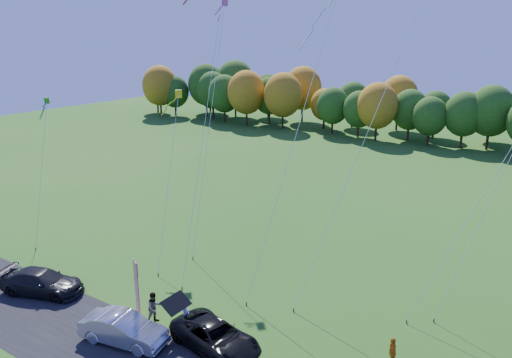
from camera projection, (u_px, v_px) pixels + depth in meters
The scene contains 17 objects.
ground at pixel (195, 327), 27.31m from camera, with size 160.00×160.00×0.00m, color #205115.
tree_line at pixel (446, 146), 71.25m from camera, with size 116.00×12.00×10.00m, color #1E4711, non-canonical shape.
black_suv at pixel (215, 337), 25.19m from camera, with size 2.40×5.20×1.45m, color black.
silver_sedan at pixel (124, 329), 25.74m from camera, with size 1.64×4.70×1.55m, color #BAB9BF.
dark_truck_a at pixel (42, 282), 30.70m from camera, with size 2.10×5.16×1.50m, color black.
person_tailgate_a at pixel (185, 315), 26.88m from camera, with size 0.61×0.40×1.69m, color white.
person_tailgate_b at pixel (154, 308), 27.52m from camera, with size 0.88×0.69×1.81m, color gray.
person_east at pixel (392, 352), 23.89m from camera, with size 0.91×0.38×1.55m, color orange.
feather_flag at pixel (137, 287), 26.55m from camera, with size 0.50×0.26×4.05m.
kite_delta_blue at pixel (208, 98), 32.36m from camera, with size 3.92×9.88×23.16m.
kite_parafoil_orange at pixel (387, 87), 28.46m from camera, with size 6.83×11.78×25.35m.
kite_delta_red at pixel (297, 130), 29.62m from camera, with size 3.05×8.99×19.86m.
kite_parafoil_rainbow at pixel (493, 178), 26.58m from camera, with size 7.46×7.35×16.41m.
kite_diamond_yellow at pixel (169, 178), 35.36m from camera, with size 4.46×7.55×11.73m.
kite_diamond_green at pixel (41, 171), 38.28m from camera, with size 3.83×5.03×10.83m.
kite_diamond_white at pixel (497, 185), 26.47m from camera, with size 4.53×5.34×15.88m.
kite_diamond_pink at pixel (210, 123), 37.16m from camera, with size 3.62×8.89×18.44m.
Camera 1 is at (16.05, -18.09, 15.43)m, focal length 35.00 mm.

